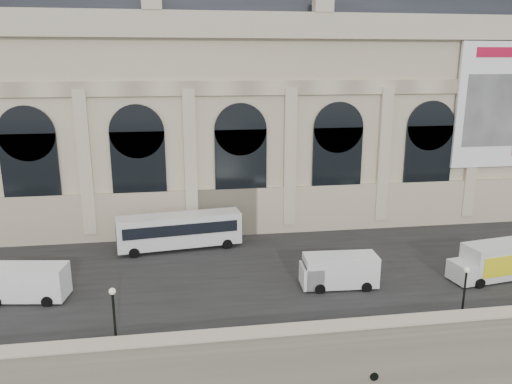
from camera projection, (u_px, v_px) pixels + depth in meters
quay at (259, 222)px, 65.77m from camera, size 160.00×70.00×6.00m
street at (296, 261)px, 44.92m from camera, size 160.00×24.00×0.06m
parapet at (344, 332)px, 31.94m from camera, size 160.00×1.40×1.21m
museum at (214, 96)px, 56.74m from camera, size 69.00×18.70×29.10m
bus_left at (180, 230)px, 47.47m from camera, size 11.88×3.87×3.44m
van_b at (22, 283)px, 37.34m from camera, size 6.38×3.20×2.72m
van_c at (336, 271)px, 39.50m from camera, size 6.12×2.76×2.67m
box_truck at (496, 261)px, 41.02m from camera, size 7.86×3.64×3.06m
lamp_left at (114, 319)px, 30.61m from camera, size 0.43×0.43×4.18m
lamp_right at (464, 293)px, 34.41m from camera, size 0.40×0.40×3.88m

